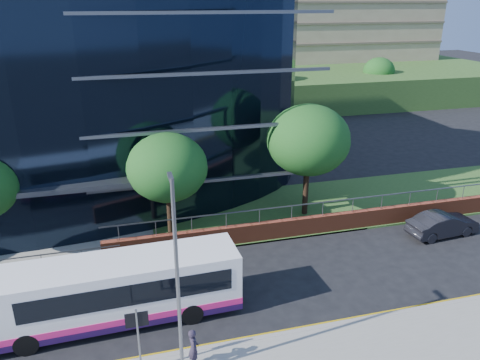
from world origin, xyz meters
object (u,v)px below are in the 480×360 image
object	(u,v)px
pedestrian	(194,348)
street_sign	(137,328)
city_bus	(116,290)
streetlight_east	(177,277)
tree_far_d	(308,140)
tree_far_c	(167,168)
tree_dist_e	(274,75)
tree_dist_f	(379,71)
parked_car	(443,224)

from	to	relation	value
pedestrian	street_sign	bearing A→B (deg)	76.83
city_bus	streetlight_east	bearing A→B (deg)	-63.00
street_sign	tree_far_d	size ratio (longest dim) A/B	0.38
tree_far_c	street_sign	bearing A→B (deg)	-103.29
tree_dist_e	city_bus	world-z (taller)	tree_dist_e
tree_far_c	city_bus	size ratio (longest dim) A/B	0.59
tree_dist_e	city_bus	bearing A→B (deg)	-117.99
tree_far_d	tree_dist_f	xyz separation A→B (m)	(24.00, 32.00, -0.98)
street_sign	tree_dist_f	distance (m)	56.25
street_sign	tree_far_c	world-z (taller)	tree_far_c
tree_dist_f	pedestrian	size ratio (longest dim) A/B	3.60
city_bus	tree_dist_e	bearing A→B (deg)	60.33
tree_dist_f	city_bus	bearing A→B (deg)	-132.12
tree_far_c	tree_dist_e	world-z (taller)	same
street_sign	parked_car	distance (m)	19.71
streetlight_east	city_bus	xyz separation A→B (m)	(-2.24, 4.09, -2.85)
tree_dist_f	parked_car	distance (m)	40.74
street_sign	tree_far_c	xyz separation A→B (m)	(2.50, 10.59, 2.39)
tree_dist_f	parked_car	size ratio (longest dim) A/B	1.37
tree_far_d	parked_car	xyz separation A→B (m)	(6.97, -4.84, -4.46)
tree_far_d	city_bus	size ratio (longest dim) A/B	0.67
streetlight_east	street_sign	bearing A→B (deg)	158.64
tree_far_c	city_bus	bearing A→B (deg)	-114.56
street_sign	parked_car	xyz separation A→B (m)	(18.47, 6.75, -1.42)
street_sign	pedestrian	xyz separation A→B (m)	(2.00, -0.28, -1.16)
city_bus	pedestrian	bearing A→B (deg)	-55.81
city_bus	pedestrian	xyz separation A→B (m)	(2.74, -3.79, -0.60)
tree_dist_e	tree_dist_f	xyz separation A→B (m)	(16.00, 2.00, -0.33)
tree_far_c	streetlight_east	size ratio (longest dim) A/B	0.81
tree_far_d	streetlight_east	size ratio (longest dim) A/B	0.93
city_bus	tree_far_c	bearing A→B (deg)	63.75
street_sign	streetlight_east	distance (m)	2.80
street_sign	city_bus	xyz separation A→B (m)	(-0.74, 3.50, -0.56)
tree_dist_e	streetlight_east	bearing A→B (deg)	-113.11
street_sign	pedestrian	bearing A→B (deg)	-8.07
city_bus	parked_car	distance (m)	19.50
streetlight_east	tree_far_d	bearing A→B (deg)	50.60
tree_far_c	tree_dist_f	distance (m)	46.67
pedestrian	city_bus	bearing A→B (deg)	30.77
tree_far_d	tree_dist_e	world-z (taller)	tree_far_d
pedestrian	streetlight_east	bearing A→B (deg)	116.03
tree_dist_e	tree_dist_f	world-z (taller)	tree_dist_e
streetlight_east	city_bus	distance (m)	5.47
street_sign	city_bus	distance (m)	3.62
tree_far_d	tree_dist_f	size ratio (longest dim) A/B	1.23
tree_dist_e	pedestrian	bearing A→B (deg)	-112.68
parked_car	streetlight_east	bearing A→B (deg)	108.92
tree_far_c	tree_far_d	xyz separation A→B (m)	(9.00, 1.00, 0.65)
tree_dist_e	tree_dist_f	distance (m)	16.13
tree_far_c	pedestrian	bearing A→B (deg)	-92.63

